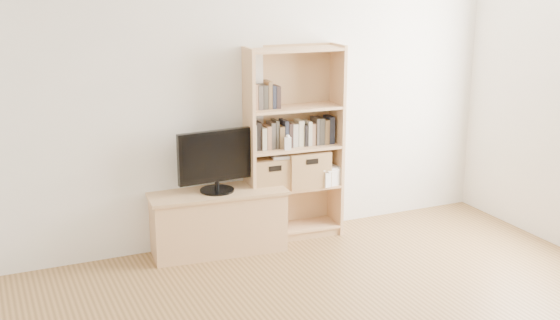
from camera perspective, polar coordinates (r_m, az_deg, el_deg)
back_wall at (r=5.88m, az=-2.10°, el=5.78°), size 4.50×0.02×2.60m
tv_stand at (r=5.83m, az=-5.07°, el=-5.08°), size 1.11×0.50×0.50m
bookshelf at (r=5.96m, az=1.13°, el=1.30°), size 0.85×0.34×1.66m
television at (r=5.67m, az=-5.19°, el=-0.09°), size 0.65×0.10×0.51m
books_row_mid at (r=5.95m, az=1.07°, el=2.21°), size 0.85×0.25×0.22m
books_row_upper at (r=5.82m, az=-0.61°, el=5.20°), size 0.38×0.16×0.19m
baby_monitor at (r=5.83m, az=0.63°, el=1.35°), size 0.06×0.05×0.11m
basket_left at (r=5.94m, az=-0.85°, el=-1.07°), size 0.35×0.29×0.27m
basket_right at (r=6.05m, az=2.03°, el=-0.62°), size 0.38×0.32×0.30m
laptop at (r=5.95m, az=0.72°, el=0.45°), size 0.35×0.27×0.02m
magazine_stack at (r=6.14m, az=3.61°, el=-1.23°), size 0.25×0.32×0.13m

